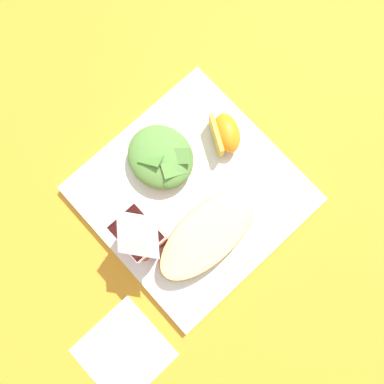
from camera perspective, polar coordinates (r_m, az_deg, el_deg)
name	(u,v)px	position (r m, az deg, el deg)	size (l,w,h in m)	color
ground	(192,195)	(0.57, 0.00, -0.42)	(3.00, 3.00, 0.00)	orange
white_plate	(192,194)	(0.56, 0.00, -0.29)	(0.28, 0.28, 0.02)	white
cheesy_pizza_bread	(208,234)	(0.53, 2.37, -6.33)	(0.08, 0.17, 0.04)	tan
green_salad_pile	(160,158)	(0.55, -4.80, 5.16)	(0.10, 0.09, 0.05)	#5B8E3D
milk_carton	(141,236)	(0.49, -7.66, -6.54)	(0.06, 0.04, 0.11)	#B7332D
orange_wedge_front	(226,133)	(0.56, 5.06, 8.78)	(0.07, 0.06, 0.04)	orange
paper_napkin	(124,353)	(0.59, -10.19, -22.63)	(0.11, 0.11, 0.00)	white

